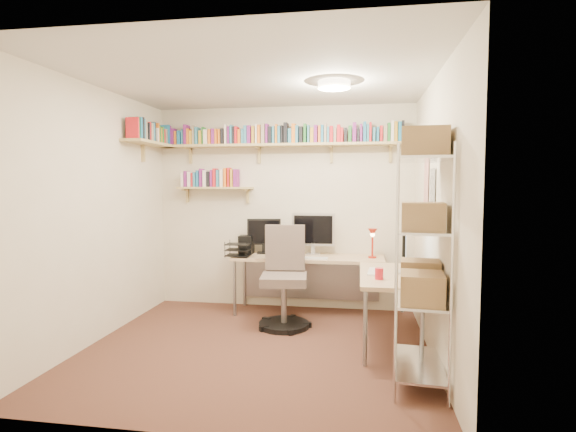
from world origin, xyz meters
name	(u,v)px	position (x,y,z in m)	size (l,w,h in m)	color
ground	(257,348)	(0.00, 0.00, 0.00)	(3.20, 3.20, 0.00)	#41251C
room_shell	(256,184)	(0.00, 0.00, 1.55)	(3.24, 3.04, 2.52)	beige
wall_shelves	(247,144)	(-0.41, 1.29, 2.03)	(3.12, 1.09, 0.80)	tan
corner_desk	(317,261)	(0.48, 0.98, 0.68)	(2.12, 1.79, 1.20)	#CEAF85
office_chair	(284,284)	(0.14, 0.72, 0.46)	(0.57, 0.58, 1.09)	black
wire_rack	(422,237)	(1.42, -0.54, 1.15)	(0.46, 0.82, 1.96)	silver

